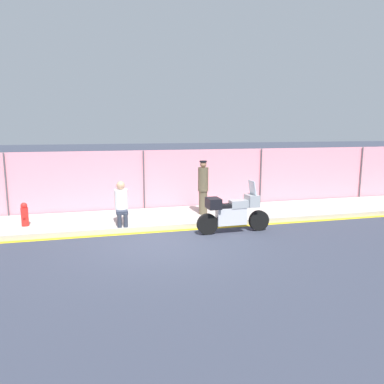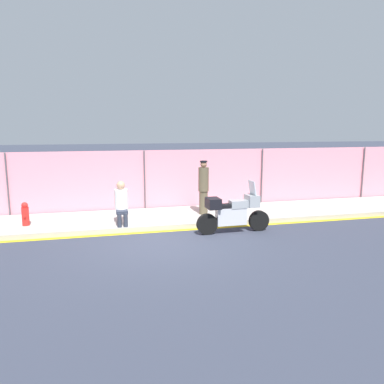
{
  "view_description": "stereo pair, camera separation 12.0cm",
  "coord_description": "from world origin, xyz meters",
  "px_view_note": "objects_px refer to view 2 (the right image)",
  "views": [
    {
      "loc": [
        -1.61,
        -9.39,
        3.05
      ],
      "look_at": [
        1.14,
        1.34,
        1.11
      ],
      "focal_mm": 35.0,
      "sensor_mm": 36.0,
      "label": 1
    },
    {
      "loc": [
        -1.49,
        -9.42,
        3.05
      ],
      "look_at": [
        1.14,
        1.34,
        1.11
      ],
      "focal_mm": 35.0,
      "sensor_mm": 36.0,
      "label": 2
    }
  ],
  "objects_px": {
    "motorcycle": "(233,212)",
    "officer_standing": "(204,187)",
    "person_seated_on_curb": "(121,201)",
    "fire_hydrant": "(25,214)"
  },
  "relations": [
    {
      "from": "officer_standing",
      "to": "person_seated_on_curb",
      "type": "relative_size",
      "value": 1.38
    },
    {
      "from": "motorcycle",
      "to": "person_seated_on_curb",
      "type": "distance_m",
      "value": 3.33
    },
    {
      "from": "motorcycle",
      "to": "fire_hydrant",
      "type": "height_order",
      "value": "motorcycle"
    },
    {
      "from": "motorcycle",
      "to": "officer_standing",
      "type": "relative_size",
      "value": 1.23
    },
    {
      "from": "motorcycle",
      "to": "officer_standing",
      "type": "distance_m",
      "value": 1.95
    },
    {
      "from": "motorcycle",
      "to": "person_seated_on_curb",
      "type": "height_order",
      "value": "motorcycle"
    },
    {
      "from": "motorcycle",
      "to": "fire_hydrant",
      "type": "relative_size",
      "value": 3.14
    },
    {
      "from": "officer_standing",
      "to": "fire_hydrant",
      "type": "bearing_deg",
      "value": -178.16
    },
    {
      "from": "fire_hydrant",
      "to": "person_seated_on_curb",
      "type": "bearing_deg",
      "value": -10.68
    },
    {
      "from": "motorcycle",
      "to": "officer_standing",
      "type": "height_order",
      "value": "officer_standing"
    }
  ]
}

